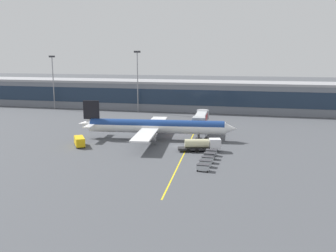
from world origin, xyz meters
TOP-DOWN VIEW (x-y plane):
  - ground_plane at (0.00, 0.00)m, footprint 700.00×700.00m
  - apron_lead_in_line at (2.40, 2.00)m, footprint 6.02×79.82m
  - terminal_building at (-17.20, 69.11)m, footprint 204.16×20.06m
  - main_airliner at (-8.11, 6.54)m, footprint 46.42×37.20m
  - jet_bridge at (3.49, 17.53)m, footprint 4.77×17.83m
  - fuel_tanker at (7.10, -3.94)m, footprint 11.08×5.14m
  - lavatory_truck at (-25.64, -6.38)m, footprint 5.11×6.11m
  - baggage_cart_0 at (9.71, -20.24)m, footprint 2.67×1.65m
  - baggage_cart_1 at (9.75, -17.04)m, footprint 2.67×1.65m
  - baggage_cart_2 at (9.80, -13.84)m, footprint 2.67×1.65m
  - baggage_cart_3 at (9.84, -10.64)m, footprint 2.67×1.65m
  - baggage_cart_4 at (9.89, -7.44)m, footprint 2.67×1.65m
  - apron_light_mast_0 at (-70.05, 57.15)m, footprint 2.80×0.50m
  - apron_light_mast_2 at (-30.02, 57.15)m, footprint 2.80×0.50m

SIDE VIEW (x-z plane):
  - ground_plane at x=0.00m, z-range 0.00..0.00m
  - apron_lead_in_line at x=2.40m, z-range 0.00..0.01m
  - baggage_cart_0 at x=9.71m, z-range 0.04..1.52m
  - baggage_cart_1 at x=9.75m, z-range 0.04..1.52m
  - baggage_cart_2 at x=9.80m, z-range 0.04..1.52m
  - baggage_cart_3 at x=9.84m, z-range 0.04..1.52m
  - baggage_cart_4 at x=9.89m, z-range 0.04..1.52m
  - lavatory_truck at x=-25.64m, z-range 0.17..2.67m
  - fuel_tanker at x=7.10m, z-range 0.12..3.37m
  - main_airliner at x=-8.11m, z-range -1.67..9.40m
  - jet_bridge at x=3.49m, z-range 1.57..8.13m
  - terminal_building at x=-17.20m, z-range 0.02..12.74m
  - apron_light_mast_0 at x=-70.05m, z-range 1.99..25.87m
  - apron_light_mast_2 at x=-30.02m, z-range 2.03..27.90m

